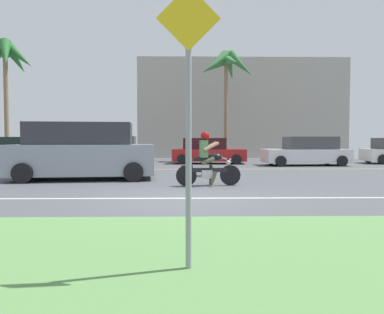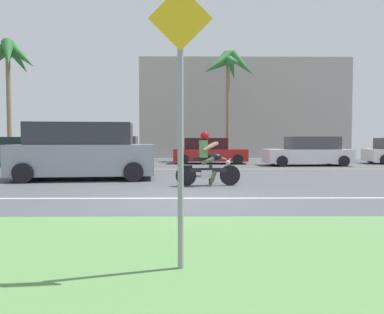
{
  "view_description": "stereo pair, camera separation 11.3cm",
  "coord_description": "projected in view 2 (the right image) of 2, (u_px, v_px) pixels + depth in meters",
  "views": [
    {
      "loc": [
        0.08,
        -8.29,
        1.34
      ],
      "look_at": [
        0.3,
        3.7,
        0.8
      ],
      "focal_mm": 34.26,
      "sensor_mm": 36.0,
      "label": 1
    },
    {
      "loc": [
        0.19,
        -8.3,
        1.34
      ],
      "look_at": [
        0.3,
        3.7,
        0.8
      ],
      "focal_mm": 34.26,
      "sensor_mm": 36.0,
      "label": 2
    }
  ],
  "objects": [
    {
      "name": "lane_line_near",
      "position": [
        181.0,
        198.0,
        8.46
      ],
      "size": [
        50.4,
        0.12,
        0.01
      ],
      "primitive_type": "cube",
      "color": "silver",
      "rests_on": "ground"
    },
    {
      "name": "ground",
      "position": [
        183.0,
        184.0,
        11.34
      ],
      "size": [
        56.0,
        30.0,
        0.04
      ],
      "primitive_type": "cube",
      "color": "#4C4F54"
    },
    {
      "name": "motorcyclist",
      "position": [
        207.0,
        163.0,
        10.81
      ],
      "size": [
        1.92,
        0.63,
        1.61
      ],
      "color": "black",
      "rests_on": "ground"
    },
    {
      "name": "motorcyclist_distant",
      "position": [
        57.0,
        156.0,
        17.69
      ],
      "size": [
        0.8,
        1.49,
        1.35
      ],
      "color": "black",
      "rests_on": "ground"
    },
    {
      "name": "palm_tree_0",
      "position": [
        8.0,
        60.0,
        23.65
      ],
      "size": [
        4.09,
        4.0,
        7.82
      ],
      "color": "#846B4C",
      "rests_on": "ground"
    },
    {
      "name": "parked_car_3",
      "position": [
        308.0,
        152.0,
        19.57
      ],
      "size": [
        4.53,
        2.12,
        1.54
      ],
      "color": "silver",
      "rests_on": "ground"
    },
    {
      "name": "lane_line_far",
      "position": [
        185.0,
        169.0,
        17.03
      ],
      "size": [
        50.4,
        0.12,
        0.01
      ],
      "primitive_type": "cube",
      "color": "yellow",
      "rests_on": "ground"
    },
    {
      "name": "parked_car_1",
      "position": [
        122.0,
        150.0,
        22.16
      ],
      "size": [
        3.7,
        2.06,
        1.59
      ],
      "color": "white",
      "rests_on": "ground"
    },
    {
      "name": "grass_median",
      "position": [
        172.0,
        253.0,
        4.25
      ],
      "size": [
        56.0,
        3.8,
        0.06
      ],
      "primitive_type": "cube",
      "color": "#5B8C4C",
      "rests_on": "ground"
    },
    {
      "name": "palm_tree_1",
      "position": [
        228.0,
        67.0,
        23.69
      ],
      "size": [
        3.75,
        3.91,
        7.27
      ],
      "color": "#846B4C",
      "rests_on": "ground"
    },
    {
      "name": "parked_car_2",
      "position": [
        209.0,
        152.0,
        21.24
      ],
      "size": [
        4.28,
        2.11,
        1.48
      ],
      "color": "#AD1E1E",
      "rests_on": "ground"
    },
    {
      "name": "suv_nearby",
      "position": [
        83.0,
        152.0,
        12.59
      ],
      "size": [
        5.05,
        2.62,
        1.94
      ],
      "color": "#8C939E",
      "rests_on": "ground"
    },
    {
      "name": "parked_car_0",
      "position": [
        19.0,
        152.0,
        19.31
      ],
      "size": [
        4.3,
        1.97,
        1.52
      ],
      "color": "#2D663D",
      "rests_on": "ground"
    },
    {
      "name": "building_far",
      "position": [
        242.0,
        110.0,
        29.19
      ],
      "size": [
        15.88,
        4.0,
        7.54
      ],
      "primitive_type": "cube",
      "color": "#A8A399",
      "rests_on": "ground"
    },
    {
      "name": "street_sign",
      "position": [
        180.0,
        102.0,
        3.59
      ],
      "size": [
        0.62,
        0.06,
        2.83
      ],
      "color": "gray",
      "rests_on": "ground"
    }
  ]
}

